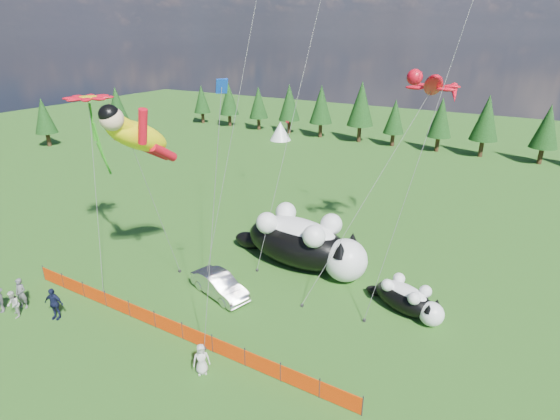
% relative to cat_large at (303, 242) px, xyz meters
% --- Properties ---
extents(ground, '(160.00, 160.00, 0.00)m').
position_rel_cat_large_xyz_m(ground, '(-2.82, -7.31, -1.83)').
color(ground, '#0D3C0A').
rests_on(ground, ground).
extents(safety_fence, '(22.06, 0.06, 1.10)m').
position_rel_cat_large_xyz_m(safety_fence, '(-2.82, -10.31, -1.33)').
color(safety_fence, '#262626').
rests_on(safety_fence, ground).
extents(tree_line, '(90.00, 4.00, 8.00)m').
position_rel_cat_large_xyz_m(tree_line, '(-2.82, 37.69, 2.17)').
color(tree_line, black).
rests_on(tree_line, ground).
extents(festival_tents, '(50.00, 3.20, 2.80)m').
position_rel_cat_large_xyz_m(festival_tents, '(8.18, 32.69, -0.43)').
color(festival_tents, white).
rests_on(festival_tents, ground).
extents(cat_large, '(10.67, 4.36, 3.85)m').
position_rel_cat_large_xyz_m(cat_large, '(0.00, 0.00, 0.00)').
color(cat_large, black).
rests_on(cat_large, ground).
extents(cat_small, '(4.99, 3.01, 1.86)m').
position_rel_cat_large_xyz_m(cat_small, '(7.78, -1.84, -0.94)').
color(cat_small, black).
rests_on(cat_small, ground).
extents(car, '(4.56, 2.66, 1.42)m').
position_rel_cat_large_xyz_m(car, '(-2.73, -5.93, -1.12)').
color(car, silver).
rests_on(car, ground).
extents(spectator_a, '(0.80, 0.63, 1.92)m').
position_rel_cat_large_xyz_m(spectator_a, '(-11.98, -12.84, -0.87)').
color(spectator_a, '#58575C').
rests_on(spectator_a, ground).
extents(spectator_b, '(0.94, 0.81, 1.66)m').
position_rel_cat_large_xyz_m(spectator_b, '(-11.49, -13.63, -1.00)').
color(spectator_b, beige).
rests_on(spectator_b, ground).
extents(spectator_c, '(1.27, 0.92, 1.95)m').
position_rel_cat_large_xyz_m(spectator_c, '(-9.35, -12.53, -0.85)').
color(spectator_c, '#131836').
rests_on(spectator_c, ground).
extents(spectator_e, '(0.93, 0.93, 1.63)m').
position_rel_cat_large_xyz_m(spectator_e, '(0.66, -11.73, -1.02)').
color(spectator_e, beige).
rests_on(spectator_e, ground).
extents(superhero_kite, '(4.67, 5.09, 12.15)m').
position_rel_cat_large_xyz_m(superhero_kite, '(-7.04, -7.06, 7.92)').
color(superhero_kite, yellow).
rests_on(superhero_kite, ground).
extents(gecko_kite, '(6.34, 12.95, 15.79)m').
position_rel_cat_large_xyz_m(gecko_kite, '(6.29, 5.02, 10.28)').
color(gecko_kite, red).
rests_on(gecko_kite, ground).
extents(flower_kite, '(5.38, 5.62, 12.34)m').
position_rel_cat_large_xyz_m(flower_kite, '(-12.65, -5.70, 9.32)').
color(flower_kite, red).
rests_on(flower_kite, ground).
extents(diamond_kite_c, '(1.35, 1.81, 13.75)m').
position_rel_cat_large_xyz_m(diamond_kite_c, '(0.57, -9.18, 10.45)').
color(diamond_kite_c, blue).
rests_on(diamond_kite_c, ground).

